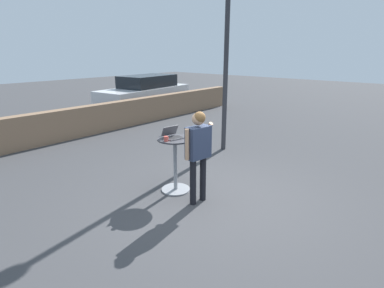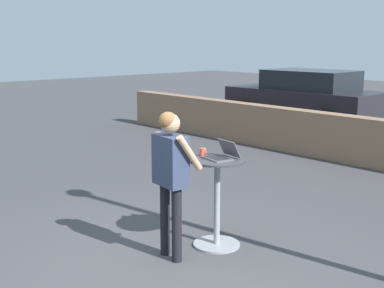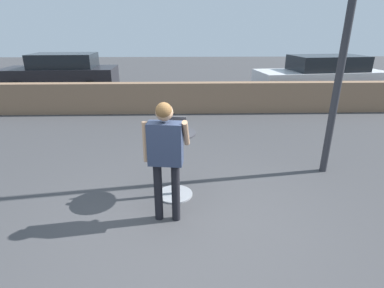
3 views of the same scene
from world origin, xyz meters
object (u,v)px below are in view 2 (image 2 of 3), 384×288
(cafe_table, at_px, (217,197))
(coffee_mug, at_px, (203,152))
(standing_person, at_px, (170,167))
(parked_car_further_down, at_px, (305,98))
(laptop, at_px, (221,155))

(cafe_table, distance_m, coffee_mug, 0.54)
(standing_person, height_order, parked_car_further_down, standing_person)
(cafe_table, distance_m, parked_car_further_down, 8.96)
(laptop, height_order, coffee_mug, laptop)
(cafe_table, height_order, parked_car_further_down, parked_car_further_down)
(standing_person, distance_m, parked_car_further_down, 9.46)
(coffee_mug, xyz_separation_m, standing_person, (0.15, -0.61, -0.05))
(coffee_mug, bearing_deg, standing_person, -76.39)
(cafe_table, relative_size, coffee_mug, 9.34)
(cafe_table, bearing_deg, standing_person, -97.69)
(cafe_table, relative_size, standing_person, 0.64)
(cafe_table, xyz_separation_m, coffee_mug, (-0.23, -0.01, 0.49))
(coffee_mug, height_order, parked_car_further_down, parked_car_further_down)
(laptop, distance_m, coffee_mug, 0.25)
(cafe_table, distance_m, standing_person, 0.76)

